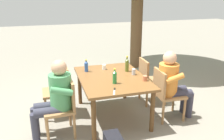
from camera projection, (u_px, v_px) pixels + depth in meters
ground_plane at (112, 116)px, 4.16m from camera, size 24.00×24.00×0.00m
dining_table at (112, 82)px, 3.96m from camera, size 1.42×1.07×0.73m
chair_near_right at (64, 105)px, 3.50m from camera, size 0.46×0.46×0.87m
chair_far_right at (165, 92)px, 3.94m from camera, size 0.46×0.46×0.87m
chair_near_left at (60, 88)px, 4.08m from camera, size 0.45×0.45×0.87m
chair_far_left at (149, 79)px, 4.52m from camera, size 0.46×0.46×0.87m
person_in_white_shirt at (55, 95)px, 3.41m from camera, size 0.47×0.61×1.18m
person_in_plaid_shirt at (172, 82)px, 3.92m from camera, size 0.47×0.61×1.18m
bottle_olive at (127, 65)px, 4.16m from camera, size 0.06×0.06×0.28m
bottle_blue at (86, 66)px, 4.16m from camera, size 0.06×0.06×0.22m
bottle_green at (115, 77)px, 3.62m from camera, size 0.06×0.06×0.24m
cup_terracotta at (145, 78)px, 3.76m from camera, size 0.08×0.08×0.08m
cup_steel at (134, 72)px, 4.02m from camera, size 0.06×0.06×0.10m
cup_white at (104, 67)px, 4.29m from camera, size 0.07×0.07×0.09m
table_knife at (114, 91)px, 3.38m from camera, size 0.23×0.10×0.01m
backpack_by_far_side at (90, 82)px, 5.12m from camera, size 0.28×0.21×0.44m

